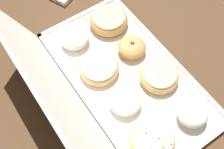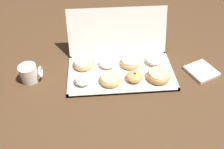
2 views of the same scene
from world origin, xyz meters
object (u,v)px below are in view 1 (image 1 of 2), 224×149
at_px(jelly_filled_donut_2, 132,47).
at_px(powdered_filled_donut_5, 125,101).
at_px(donut_box, 128,76).
at_px(sprinkle_donut_4, 152,141).
at_px(glazed_ring_donut_3, 109,20).
at_px(pink_frosted_donut_6, 99,68).
at_px(powdered_filled_donut_7, 74,38).
at_px(powdered_filled_donut_0, 192,114).
at_px(glazed_ring_donut_1, 159,76).

relative_size(jelly_filled_donut_2, powdered_filled_donut_5, 0.95).
xyz_separation_m(donut_box, jelly_filled_donut_2, (0.06, -0.06, 0.03)).
height_order(donut_box, sprinkle_donut_4, sprinkle_donut_4).
bearing_deg(glazed_ring_donut_3, sprinkle_donut_4, 161.35).
relative_size(jelly_filled_donut_2, sprinkle_donut_4, 0.73).
distance_m(donut_box, pink_frosted_donut_6, 0.09).
relative_size(jelly_filled_donut_2, powdered_filled_donut_7, 0.95).
distance_m(donut_box, glazed_ring_donut_3, 0.20).
height_order(glazed_ring_donut_3, powdered_filled_donut_7, powdered_filled_donut_7).
distance_m(powdered_filled_donut_0, powdered_filled_donut_5, 0.18).
height_order(sprinkle_donut_4, pink_frosted_donut_6, sprinkle_donut_4).
bearing_deg(pink_frosted_donut_6, powdered_filled_donut_0, -154.45).
distance_m(glazed_ring_donut_3, powdered_filled_donut_5, 0.28).
xyz_separation_m(glazed_ring_donut_3, pink_frosted_donut_6, (-0.13, 0.12, -0.00)).
xyz_separation_m(jelly_filled_donut_2, pink_frosted_donut_6, (-0.00, 0.12, -0.00)).
height_order(glazed_ring_donut_3, pink_frosted_donut_6, glazed_ring_donut_3).
distance_m(glazed_ring_donut_1, powdered_filled_donut_7, 0.28).
bearing_deg(powdered_filled_donut_5, sprinkle_donut_4, 176.07).
bearing_deg(glazed_ring_donut_1, sprinkle_donut_4, 135.44).
distance_m(donut_box, glazed_ring_donut_1, 0.09).
bearing_deg(pink_frosted_donut_6, donut_box, -134.07).
distance_m(powdered_filled_donut_0, powdered_filled_donut_7, 0.40).
bearing_deg(powdered_filled_donut_5, glazed_ring_donut_1, -85.63).
bearing_deg(glazed_ring_donut_1, pink_frosted_donut_6, 46.65).
bearing_deg(powdered_filled_donut_5, powdered_filled_donut_7, 0.91).
xyz_separation_m(powdered_filled_donut_5, powdered_filled_donut_7, (0.26, 0.00, 0.00)).
distance_m(glazed_ring_donut_3, pink_frosted_donut_6, 0.18).
bearing_deg(sprinkle_donut_4, glazed_ring_donut_3, -18.65).
height_order(donut_box, powdered_filled_donut_7, powdered_filled_donut_7).
height_order(powdered_filled_donut_5, powdered_filled_donut_7, powdered_filled_donut_7).
xyz_separation_m(powdered_filled_donut_0, glazed_ring_donut_3, (0.38, 0.00, -0.00)).
distance_m(sprinkle_donut_4, pink_frosted_donut_6, 0.25).
relative_size(donut_box, powdered_filled_donut_0, 6.78).
height_order(donut_box, powdered_filled_donut_0, powdered_filled_donut_0).
xyz_separation_m(glazed_ring_donut_3, sprinkle_donut_4, (-0.38, 0.13, -0.00)).
bearing_deg(jelly_filled_donut_2, powdered_filled_donut_0, -179.25).
relative_size(donut_box, pink_frosted_donut_6, 4.79).
bearing_deg(glazed_ring_donut_3, powdered_filled_donut_0, -179.68).
bearing_deg(pink_frosted_donut_6, glazed_ring_donut_1, -133.35).
height_order(glazed_ring_donut_1, powdered_filled_donut_5, powdered_filled_donut_5).
relative_size(glazed_ring_donut_1, jelly_filled_donut_2, 1.33).
relative_size(powdered_filled_donut_0, powdered_filled_donut_7, 0.92).
bearing_deg(donut_box, powdered_filled_donut_0, -162.50).
distance_m(glazed_ring_donut_1, pink_frosted_donut_6, 0.17).
bearing_deg(pink_frosted_donut_6, powdered_filled_donut_5, -179.88).
relative_size(powdered_filled_donut_0, glazed_ring_donut_1, 0.73).
xyz_separation_m(donut_box, powdered_filled_donut_5, (-0.07, 0.06, 0.03)).
distance_m(glazed_ring_donut_3, powdered_filled_donut_7, 0.12).
bearing_deg(glazed_ring_donut_3, powdered_filled_donut_5, 154.84).
bearing_deg(jelly_filled_donut_2, sprinkle_donut_4, 153.61).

